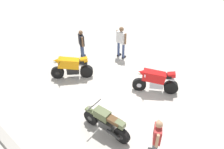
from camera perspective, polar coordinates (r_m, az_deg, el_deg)
ground_plane at (r=9.56m, az=2.68°, el=-4.70°), size 40.00×40.00×0.00m
motorcycle_orange_sportbike at (r=10.25m, az=-10.59°, el=1.99°), size 1.48×1.54×1.14m
motorcycle_olive_vintage at (r=7.69m, az=-1.58°, el=-12.43°), size 1.96×0.70×1.07m
motorcycle_red_sportbike at (r=9.43m, az=11.26°, el=-1.51°), size 1.73×1.24×1.14m
person_in_black_shirt at (r=11.52m, az=-7.93°, el=8.14°), size 0.59×0.47×1.60m
person_in_white_shirt at (r=11.44m, az=2.40°, el=8.88°), size 0.67×0.32×1.75m
person_in_red_shirt at (r=6.92m, az=11.56°, el=-15.82°), size 0.47×0.58×1.57m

